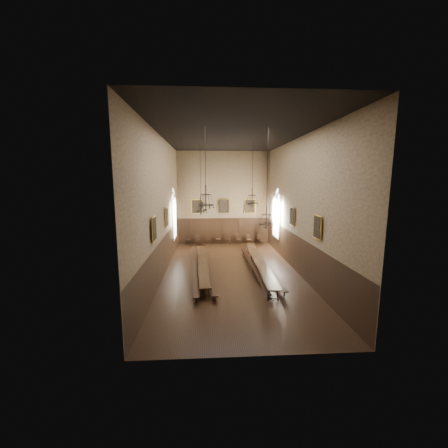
{
  "coord_description": "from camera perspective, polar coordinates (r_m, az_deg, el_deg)",
  "views": [
    {
      "loc": [
        -1.57,
        -17.83,
        6.19
      ],
      "look_at": [
        -0.41,
        1.5,
        3.12
      ],
      "focal_mm": 22.0,
      "sensor_mm": 36.0,
      "label": 1
    }
  ],
  "objects": [
    {
      "name": "portrait_left_1",
      "position": [
        14.82,
        -14.33,
        -0.96
      ],
      "size": [
        0.12,
        1.0,
        1.3
      ],
      "color": "gold",
      "rests_on": "wall_left"
    },
    {
      "name": "portrait_back_0",
      "position": [
        26.85,
        -5.64,
        3.64
      ],
      "size": [
        1.1,
        0.12,
        1.4
      ],
      "color": "gold",
      "rests_on": "wall_back"
    },
    {
      "name": "wall_left",
      "position": [
        18.15,
        -12.78,
        3.43
      ],
      "size": [
        0.02,
        18.0,
        9.0
      ],
      "primitive_type": "cube",
      "color": "#8D7456",
      "rests_on": "ground"
    },
    {
      "name": "chair_7",
      "position": [
        27.48,
        7.38,
        -3.44
      ],
      "size": [
        0.56,
        0.56,
        1.0
      ],
      "rotation": [
        0.0,
        0.0,
        0.33
      ],
      "color": "black",
      "rests_on": "floor"
    },
    {
      "name": "ceiling",
      "position": [
        18.12,
        1.65,
        17.95
      ],
      "size": [
        9.0,
        18.0,
        0.02
      ],
      "primitive_type": "cube",
      "color": "black",
      "rests_on": "ground"
    },
    {
      "name": "bench_left_inner",
      "position": [
        18.67,
        -2.75,
        -9.52
      ],
      "size": [
        0.63,
        9.23,
        0.42
      ],
      "rotation": [
        0.0,
        0.0,
        0.04
      ],
      "color": "black",
      "rests_on": "floor"
    },
    {
      "name": "chair_6",
      "position": [
        27.26,
        5.19,
        -3.53
      ],
      "size": [
        0.53,
        0.53,
        0.97
      ],
      "rotation": [
        0.0,
        0.0,
        0.26
      ],
      "color": "black",
      "rests_on": "floor"
    },
    {
      "name": "chair_2",
      "position": [
        27.0,
        -3.18,
        -3.62
      ],
      "size": [
        0.44,
        0.44,
        0.97
      ],
      "rotation": [
        0.0,
        0.0,
        0.02
      ],
      "color": "black",
      "rests_on": "floor"
    },
    {
      "name": "chair_4",
      "position": [
        27.12,
        0.76,
        -3.51
      ],
      "size": [
        0.56,
        0.56,
        1.04
      ],
      "rotation": [
        0.0,
        0.0,
        -0.25
      ],
      "color": "black",
      "rests_on": "floor"
    },
    {
      "name": "bench_right_inner",
      "position": [
        19.19,
        5.98,
        -8.99
      ],
      "size": [
        0.37,
        9.83,
        0.44
      ],
      "rotation": [
        0.0,
        0.0,
        0.01
      ],
      "color": "black",
      "rests_on": "floor"
    },
    {
      "name": "table_left",
      "position": [
        18.94,
        -4.47,
        -8.96
      ],
      "size": [
        1.09,
        9.24,
        0.72
      ],
      "rotation": [
        0.0,
        0.0,
        0.05
      ],
      "color": "black",
      "rests_on": "floor"
    },
    {
      "name": "chair_5",
      "position": [
        27.18,
        3.0,
        -3.58
      ],
      "size": [
        0.46,
        0.46,
        0.91
      ],
      "rotation": [
        0.0,
        0.0,
        -0.17
      ],
      "color": "black",
      "rests_on": "floor"
    },
    {
      "name": "chair_1",
      "position": [
        27.08,
        -5.48,
        -3.64
      ],
      "size": [
        0.5,
        0.5,
        0.93
      ],
      "rotation": [
        0.0,
        0.0,
        0.26
      ],
      "color": "black",
      "rests_on": "floor"
    },
    {
      "name": "portrait_left_0",
      "position": [
        19.2,
        -11.84,
        1.36
      ],
      "size": [
        0.12,
        1.0,
        1.3
      ],
      "color": "gold",
      "rests_on": "wall_left"
    },
    {
      "name": "wall_front",
      "position": [
        9.12,
        6.53,
        -1.75
      ],
      "size": [
        9.0,
        0.02,
        9.0
      ],
      "primitive_type": "cube",
      "color": "#8D7456",
      "rests_on": "ground"
    },
    {
      "name": "table_right",
      "position": [
        19.14,
        7.33,
        -8.68
      ],
      "size": [
        1.04,
        10.3,
        0.8
      ],
      "rotation": [
        0.0,
        0.0,
        -0.03
      ],
      "color": "black",
      "rests_on": "floor"
    },
    {
      "name": "chandelier_front_right",
      "position": [
        15.59,
        8.79,
        1.38
      ],
      "size": [
        0.82,
        0.82,
        5.37
      ],
      "color": "black",
      "rests_on": "ceiling"
    },
    {
      "name": "window_left",
      "position": [
        23.67,
        -10.37,
        2.09
      ],
      "size": [
        0.2,
        2.2,
        4.6
      ],
      "primitive_type": null,
      "color": "white",
      "rests_on": "wall_left"
    },
    {
      "name": "chair_0",
      "position": [
        27.05,
        -7.51,
        -3.65
      ],
      "size": [
        0.55,
        0.55,
        1.0
      ],
      "rotation": [
        0.0,
        0.0,
        -0.3
      ],
      "color": "black",
      "rests_on": "floor"
    },
    {
      "name": "portrait_right_0",
      "position": [
        19.91,
        13.98,
        1.55
      ],
      "size": [
        0.12,
        1.0,
        1.3
      ],
      "color": "gold",
      "rests_on": "wall_right"
    },
    {
      "name": "chandelier_back_left",
      "position": [
        19.99,
        -4.84,
        3.72
      ],
      "size": [
        0.88,
        0.88,
        5.12
      ],
      "color": "black",
      "rests_on": "ceiling"
    },
    {
      "name": "chair_3",
      "position": [
        27.1,
        -1.21,
        -3.52
      ],
      "size": [
        0.47,
        0.47,
        1.04
      ],
      "rotation": [
        0.0,
        0.0,
        -0.03
      ],
      "color": "black",
      "rests_on": "floor"
    },
    {
      "name": "wall_back",
      "position": [
        26.94,
        -0.1,
        5.41
      ],
      "size": [
        9.0,
        0.02,
        9.0
      ],
      "primitive_type": "cube",
      "color": "#8D7456",
      "rests_on": "ground"
    },
    {
      "name": "portrait_right_1",
      "position": [
        15.72,
        18.85,
        -0.61
      ],
      "size": [
        0.12,
        1.0,
        1.3
      ],
      "color": "gold",
      "rests_on": "wall_right"
    },
    {
      "name": "wall_right",
      "position": [
        18.92,
        15.35,
        3.55
      ],
      "size": [
        0.02,
        18.0,
        9.0
      ],
      "primitive_type": "cube",
      "color": "#8D7456",
      "rests_on": "ground"
    },
    {
      "name": "wainscot_panelling",
      "position": [
        18.57,
        1.54,
        -6.43
      ],
      "size": [
        9.0,
        18.0,
        2.5
      ],
      "primitive_type": null,
      "color": "black",
      "rests_on": "floor"
    },
    {
      "name": "window_right",
      "position": [
        24.25,
        10.91,
        2.23
      ],
      "size": [
        0.2,
        2.2,
        4.6
      ],
      "primitive_type": null,
      "color": "white",
      "rests_on": "wall_right"
    },
    {
      "name": "chandelier_back_right",
      "position": [
        20.42,
        5.88,
        5.12
      ],
      "size": [
        0.92,
        0.92,
        4.62
      ],
      "color": "black",
      "rests_on": "ceiling"
    },
    {
      "name": "bench_left_outer",
      "position": [
        19.02,
        -6.19,
        -9.1
      ],
      "size": [
        0.98,
        10.4,
        0.47
      ],
      "rotation": [
        0.0,
        0.0,
        0.06
      ],
      "color": "black",
      "rests_on": "floor"
    },
    {
      "name": "portrait_back_2",
      "position": [
        27.15,
        5.41,
        3.7
      ],
      "size": [
        1.1,
        0.12,
        1.4
      ],
      "color": "gold",
      "rests_on": "wall_back"
    },
    {
      "name": "portrait_back_1",
      "position": [
        26.87,
        -0.08,
        3.69
      ],
      "size": [
        1.1,
        0.12,
        1.4
      ],
      "color": "gold",
      "rests_on": "wall_back"
    },
    {
      "name": "chandelier_front_left",
      "position": [
        15.0,
        -3.81,
        5.0
      ],
      "size": [
        0.88,
        0.88,
        4.28
      ],
      "color": "black",
      "rests_on": "ceiling"
    },
    {
      "name": "floor",
      "position": [
        18.94,
        1.52,
        -10.11
      ],
      "size": [
        9.0,
        18.0,
        0.02
      ],
      "primitive_type": "cube",
      "color": "black",
      "rests_on": "ground"
    },
    {
      "name": "bench_right_outer",
      "position": [
        19.41,
        9.29,
        -8.92
      ],
      "size": [
        0.45,
        9.05,
        0.41
      ],
      "rotation": [
        0.0,
        0.0,
        -0.02
      ],
      "color": "black",
      "rests_on": "floor"
    }
  ]
}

